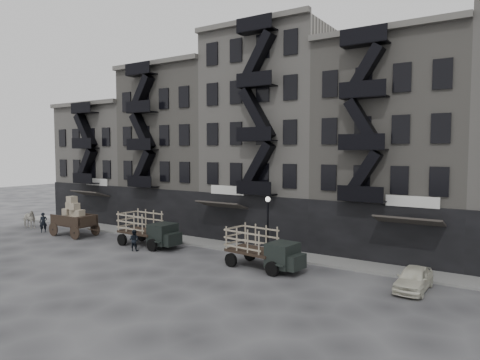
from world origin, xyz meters
The scene contains 14 objects.
ground centered at (0.00, 0.00, 0.00)m, with size 140.00×140.00×0.00m, color #38383A.
sidewalk centered at (0.00, 3.75, 0.07)m, with size 55.00×2.50×0.15m, color slate.
building_west centered at (-20.00, 9.83, 6.00)m, with size 10.00×11.35×13.20m.
building_midwest centered at (-10.00, 9.83, 7.50)m, with size 10.00×11.35×16.20m.
building_center centered at (0.00, 9.82, 8.50)m, with size 10.00×11.35×18.20m.
building_mideast centered at (10.00, 9.83, 7.50)m, with size 10.00×11.35×16.20m.
lamp_post centered at (3.00, 2.60, 2.78)m, with size 0.36×0.36×4.28m.
horse centered at (-21.87, -0.13, 0.89)m, with size 0.96×2.12×1.79m, color beige.
wagon centered at (-15.07, 0.00, 1.97)m, with size 4.11×2.25×3.45m.
stake_truck_west centered at (-6.54, 0.58, 1.54)m, with size 5.44×2.39×2.69m.
stake_truck_east centered at (4.10, -0.02, 1.48)m, with size 5.34×2.62×2.59m.
car_east centered at (13.00, 0.75, 0.64)m, with size 1.51×3.74×1.27m, color silver.
pedestrian_west centered at (-18.68, -0.56, 0.91)m, with size 0.66×0.43×1.81m, color black.
pedestrian_mid centered at (-6.33, -1.08, 0.80)m, with size 0.77×0.60×1.59m, color black.
Camera 1 is at (17.45, -23.11, 7.49)m, focal length 32.00 mm.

